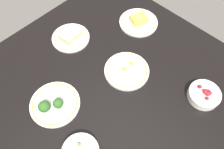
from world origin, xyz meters
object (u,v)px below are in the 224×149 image
(plate_cheese, at_px, (139,22))
(bowl_berries, at_px, (204,95))
(plate_broccoli, at_px, (54,104))
(plate_eggs, at_px, (127,70))
(plate_sandwich, at_px, (71,37))

(plate_cheese, distance_m, bowl_berries, 0.52)
(plate_cheese, bearing_deg, plate_broccoli, 5.22)
(plate_broccoli, relative_size, plate_eggs, 1.03)
(plate_sandwich, distance_m, bowl_berries, 0.71)
(plate_cheese, relative_size, bowl_berries, 1.48)
(plate_cheese, bearing_deg, plate_eggs, 30.55)
(plate_broccoli, relative_size, plate_sandwich, 1.11)
(plate_broccoli, bearing_deg, bowl_berries, 137.71)
(plate_eggs, distance_m, plate_cheese, 0.33)
(plate_broccoli, xyz_separation_m, bowl_berries, (-0.49, 0.45, 0.00))
(plate_broccoli, xyz_separation_m, plate_sandwich, (-0.30, -0.24, -0.00))
(plate_broccoli, xyz_separation_m, plate_cheese, (-0.64, -0.06, -0.00))
(plate_sandwich, distance_m, plate_cheese, 0.38)
(plate_broccoli, bearing_deg, plate_eggs, 162.85)
(plate_sandwich, relative_size, bowl_berries, 1.39)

